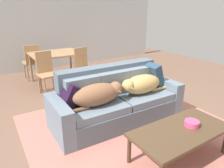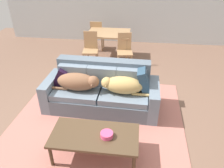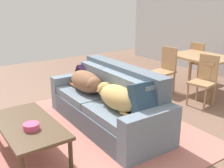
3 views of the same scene
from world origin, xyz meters
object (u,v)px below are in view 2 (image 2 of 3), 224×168
at_px(bowl_on_coffee_table, 107,135).
at_px(dining_chair_near_right, 125,49).
at_px(coffee_table, 95,137).
at_px(dining_table, 109,35).
at_px(dog_on_right_cushion, 122,85).
at_px(throw_pillow_by_right_arm, 144,80).
at_px(couch, 102,91).
at_px(dining_chair_far_left, 97,34).
at_px(dining_chair_near_left, 91,48).
at_px(dog_on_left_cushion, 79,82).
at_px(throw_pillow_by_left_arm, 62,75).

distance_m(bowl_on_coffee_table, dining_chair_near_right, 3.17).
relative_size(coffee_table, dining_table, 1.07).
xyz_separation_m(dog_on_right_cushion, dining_chair_near_right, (-0.09, 2.04, -0.11)).
height_order(throw_pillow_by_right_arm, bowl_on_coffee_table, throw_pillow_by_right_arm).
bearing_deg(dog_on_right_cushion, coffee_table, -102.98).
height_order(dog_on_right_cushion, coffee_table, dog_on_right_cushion).
xyz_separation_m(couch, dining_chair_near_right, (0.31, 1.88, 0.15)).
distance_m(dog_on_right_cushion, dining_table, 2.63).
relative_size(bowl_on_coffee_table, dining_chair_far_left, 0.20).
relative_size(dining_chair_near_right, dining_chair_far_left, 0.98).
height_order(dining_table, dining_chair_near_left, dining_chair_near_left).
distance_m(dining_table, dining_chair_near_right, 0.75).
relative_size(couch, dining_chair_near_left, 2.39).
bearing_deg(dog_on_left_cushion, throw_pillow_by_left_arm, 153.31).
bearing_deg(dining_chair_far_left, throw_pillow_by_right_arm, 115.09).
relative_size(dining_table, dining_chair_far_left, 1.28).
bearing_deg(throw_pillow_by_left_arm, dining_chair_near_right, 58.31).
bearing_deg(dining_chair_far_left, dining_table, 127.67).
xyz_separation_m(dog_on_left_cushion, dining_chair_near_left, (-0.20, 1.98, -0.10)).
relative_size(couch, dog_on_right_cushion, 2.49).
distance_m(coffee_table, dining_chair_far_left, 4.33).
bearing_deg(dining_chair_far_left, coffee_table, 98.89).
bearing_deg(dining_table, bowl_on_coffee_table, -82.66).
bearing_deg(bowl_on_coffee_table, couch, 102.65).
distance_m(dining_chair_near_right, dining_chair_far_left, 1.46).
xyz_separation_m(dog_on_left_cushion, bowl_on_coffee_table, (0.70, -1.14, -0.16)).
xyz_separation_m(coffee_table, dining_chair_far_left, (-0.76, 4.26, 0.14)).
relative_size(dog_on_right_cushion, bowl_on_coffee_table, 4.88).
distance_m(throw_pillow_by_left_arm, bowl_on_coffee_table, 1.76).
distance_m(couch, throw_pillow_by_left_arm, 0.85).
bearing_deg(coffee_table, dining_chair_near_left, 102.94).
bearing_deg(dining_chair_near_left, couch, -77.81).
bearing_deg(dining_chair_near_right, throw_pillow_by_left_arm, -130.20).
xyz_separation_m(coffee_table, dining_table, (-0.30, 3.68, 0.31)).
xyz_separation_m(dog_on_right_cushion, coffee_table, (-0.29, -1.12, -0.23)).
relative_size(bowl_on_coffee_table, dining_chair_near_right, 0.20).
height_order(bowl_on_coffee_table, dining_chair_near_left, dining_chair_near_left).
height_order(dog_on_left_cushion, dining_chair_near_left, dining_chair_near_left).
relative_size(throw_pillow_by_left_arm, bowl_on_coffee_table, 1.97).
xyz_separation_m(dog_on_left_cushion, throw_pillow_by_left_arm, (-0.40, 0.22, -0.01)).
bearing_deg(dining_table, coffee_table, -85.41).
xyz_separation_m(dining_chair_near_left, dining_chair_near_right, (0.91, 0.05, -0.01)).
relative_size(bowl_on_coffee_table, dining_table, 0.15).
height_order(throw_pillow_by_left_arm, dining_table, throw_pillow_by_left_arm).
height_order(coffee_table, dining_chair_near_right, dining_chair_near_right).
height_order(dog_on_left_cushion, throw_pillow_by_left_arm, throw_pillow_by_left_arm).
xyz_separation_m(throw_pillow_by_left_arm, dining_table, (0.63, 2.34, 0.08)).
height_order(dog_on_right_cushion, dining_chair_near_left, dining_chair_near_left).
distance_m(dog_on_left_cushion, dining_table, 2.57).
height_order(dog_on_right_cushion, throw_pillow_by_right_arm, throw_pillow_by_right_arm).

